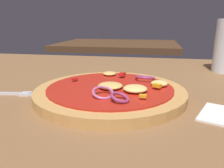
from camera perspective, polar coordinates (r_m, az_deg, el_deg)
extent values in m
cube|color=brown|center=(0.43, 3.33, -6.15)|extent=(1.48, 1.03, 0.04)
cylinder|color=tan|center=(0.43, -0.49, -2.16)|extent=(0.29, 0.29, 0.02)
cylinder|color=red|center=(0.43, -0.49, -0.89)|extent=(0.24, 0.24, 0.00)
ellipsoid|color=#EFCC72|center=(0.40, 5.91, -1.16)|extent=(0.04, 0.04, 0.01)
ellipsoid|color=#EFCC72|center=(0.44, 11.91, 0.17)|extent=(0.03, 0.03, 0.01)
ellipsoid|color=#E5BC60|center=(0.52, -0.62, 2.69)|extent=(0.03, 0.03, 0.01)
ellipsoid|color=#E5BC60|center=(0.42, -0.56, -0.58)|extent=(0.05, 0.05, 0.01)
torus|color=#93386B|center=(0.48, 8.36, 1.70)|extent=(0.05, 0.05, 0.01)
torus|color=#93386B|center=(0.35, 1.39, -3.37)|extent=(0.04, 0.04, 0.01)
torus|color=#B25984|center=(0.37, -2.30, -2.20)|extent=(0.05, 0.05, 0.02)
cube|color=orange|center=(0.42, 11.37, -0.37)|extent=(0.02, 0.02, 0.01)
cube|color=red|center=(0.47, -9.51, 1.30)|extent=(0.01, 0.01, 0.00)
cube|color=orange|center=(0.36, 7.84, -3.04)|extent=(0.01, 0.01, 0.00)
cube|color=red|center=(0.50, 2.61, 2.52)|extent=(0.01, 0.02, 0.01)
cube|color=silver|center=(0.48, -21.04, -2.35)|extent=(0.02, 0.02, 0.01)
cube|color=silver|center=(0.46, -18.06, -2.77)|extent=(0.04, 0.01, 0.00)
cube|color=silver|center=(0.46, -17.82, -2.56)|extent=(0.04, 0.01, 0.00)
cube|color=silver|center=(0.47, -17.58, -2.35)|extent=(0.04, 0.01, 0.00)
cube|color=silver|center=(0.47, -17.35, -2.14)|extent=(0.04, 0.01, 0.00)
cube|color=#4C301C|center=(1.58, 1.58, 9.81)|extent=(0.80, 0.60, 0.04)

